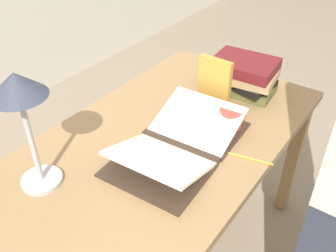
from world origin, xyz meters
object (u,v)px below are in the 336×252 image
object	(u,v)px
reading_lamp	(20,100)
coffee_mug	(231,118)
open_book	(180,142)
book_stack_tall	(243,75)
book_standing_upright	(214,84)
pencil	(248,158)

from	to	relation	value
reading_lamp	coffee_mug	distance (m)	0.79
open_book	book_stack_tall	size ratio (longest dim) A/B	1.87
open_book	book_stack_tall	world-z (taller)	book_stack_tall
book_stack_tall	coffee_mug	size ratio (longest dim) A/B	2.61
book_stack_tall	reading_lamp	xyz separation A→B (m)	(-0.92, 0.27, 0.24)
open_book	reading_lamp	size ratio (longest dim) A/B	1.44
book_standing_upright	reading_lamp	bearing A→B (deg)	164.24
pencil	book_standing_upright	bearing A→B (deg)	51.59
open_book	coffee_mug	distance (m)	0.25
book_standing_upright	coffee_mug	distance (m)	0.17
book_stack_tall	book_standing_upright	distance (m)	0.20
open_book	book_stack_tall	xyz separation A→B (m)	(0.51, 0.00, 0.06)
open_book	pencil	distance (m)	0.25
open_book	book_standing_upright	world-z (taller)	book_standing_upright
book_stack_tall	pencil	xyz separation A→B (m)	(-0.42, -0.24, -0.08)
open_book	reading_lamp	xyz separation A→B (m)	(-0.41, 0.27, 0.29)
book_standing_upright	reading_lamp	size ratio (longest dim) A/B	0.56
book_stack_tall	coffee_mug	xyz separation A→B (m)	(-0.28, -0.09, -0.04)
book_standing_upright	reading_lamp	xyz separation A→B (m)	(-0.73, 0.23, 0.21)
open_book	coffee_mug	world-z (taller)	open_book
pencil	reading_lamp	bearing A→B (deg)	135.13
reading_lamp	open_book	bearing A→B (deg)	-33.35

